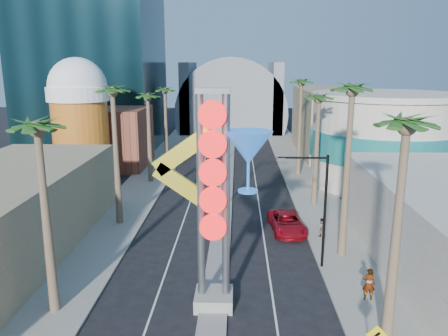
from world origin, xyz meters
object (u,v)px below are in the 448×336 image
(pedestrian_b, at_px, (321,227))
(neon_sign, at_px, (228,185))
(pedestrian_a, at_px, (369,284))
(red_pickup, at_px, (287,223))

(pedestrian_b, bearing_deg, neon_sign, 44.93)
(neon_sign, distance_m, pedestrian_b, 14.25)
(neon_sign, xyz_separation_m, pedestrian_a, (8.30, 0.74, -6.17))
(red_pickup, xyz_separation_m, pedestrian_a, (3.61, -11.03, 0.36))
(red_pickup, relative_size, pedestrian_b, 3.69)
(red_pickup, distance_m, pedestrian_b, 2.93)
(pedestrian_a, bearing_deg, neon_sign, 13.41)
(neon_sign, distance_m, red_pickup, 14.25)
(red_pickup, distance_m, pedestrian_a, 11.62)
(red_pickup, height_order, pedestrian_b, pedestrian_b)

